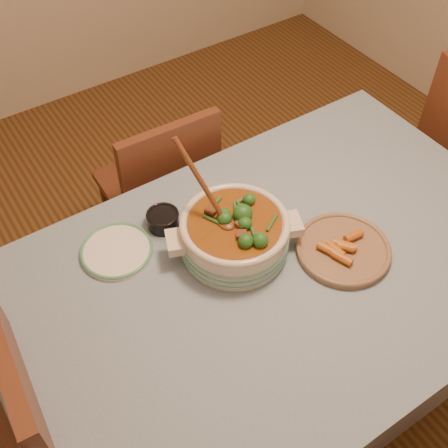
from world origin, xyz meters
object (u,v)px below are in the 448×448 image
object	(u,v)px
stew_casserole	(234,233)
chair_left	(2,445)
white_plate	(117,251)
condiment_bowl	(163,219)
dining_table	(277,285)
chair_far	(163,187)
fried_plate	(343,248)

from	to	relation	value
stew_casserole	chair_left	distance (m)	0.87
white_plate	chair_left	bearing A→B (deg)	-151.81
condiment_bowl	chair_left	xyz separation A→B (m)	(-0.69, -0.30, -0.23)
stew_casserole	white_plate	bearing A→B (deg)	148.40
dining_table	chair_far	size ratio (longest dim) A/B	1.92
stew_casserole	fried_plate	bearing A→B (deg)	-35.03
condiment_bowl	chair_far	size ratio (longest dim) A/B	0.15
white_plate	chair_left	world-z (taller)	chair_left
stew_casserole	fried_plate	size ratio (longest dim) A/B	1.38
fried_plate	chair_far	size ratio (longest dim) A/B	0.34
chair_left	fried_plate	bearing A→B (deg)	88.43
white_plate	chair_far	size ratio (longest dim) A/B	0.32
fried_plate	white_plate	bearing A→B (deg)	146.75
chair_far	chair_left	distance (m)	1.13
white_plate	stew_casserole	bearing A→B (deg)	-31.60
dining_table	fried_plate	distance (m)	0.24
stew_casserole	white_plate	xyz separation A→B (m)	(-0.31, 0.19, -0.07)
white_plate	condiment_bowl	xyz separation A→B (m)	(0.18, 0.02, 0.02)
stew_casserole	chair_left	size ratio (longest dim) A/B	0.42
white_plate	chair_left	size ratio (longest dim) A/B	0.29
stew_casserole	white_plate	world-z (taller)	stew_casserole
white_plate	fried_plate	xyz separation A→B (m)	(0.58, -0.38, 0.01)
chair_left	chair_far	bearing A→B (deg)	131.85
dining_table	fried_plate	world-z (taller)	fried_plate
dining_table	chair_left	xyz separation A→B (m)	(-0.90, 0.04, -0.11)
dining_table	chair_left	distance (m)	0.91
white_plate	chair_far	distance (m)	0.62
white_plate	condiment_bowl	world-z (taller)	condiment_bowl
dining_table	condiment_bowl	xyz separation A→B (m)	(-0.21, 0.34, 0.12)
white_plate	fried_plate	world-z (taller)	fried_plate
condiment_bowl	dining_table	bearing A→B (deg)	-58.68
white_plate	chair_left	xyz separation A→B (m)	(-0.52, -0.28, -0.21)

